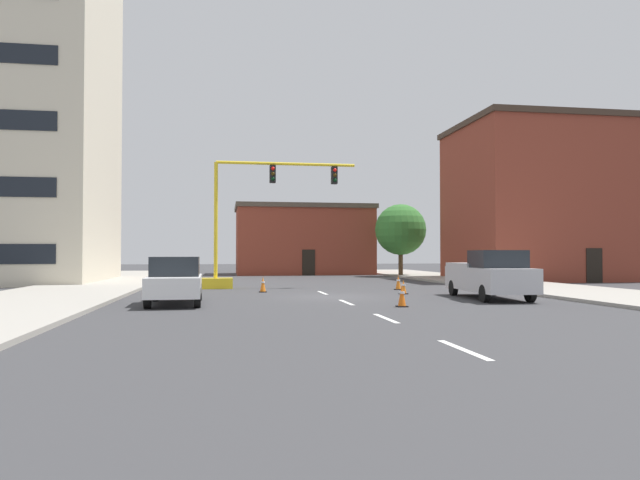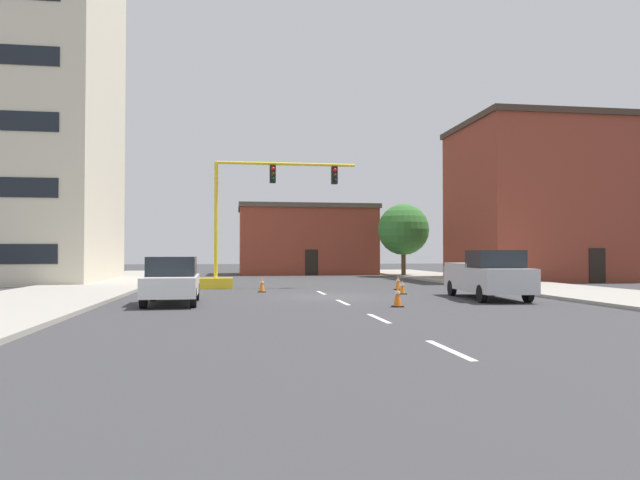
% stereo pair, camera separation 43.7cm
% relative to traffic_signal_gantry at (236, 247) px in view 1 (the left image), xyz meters
% --- Properties ---
extents(ground_plane, '(160.00, 160.00, 0.00)m').
position_rel_traffic_signal_gantry_xyz_m(ground_plane, '(4.00, -6.81, -2.21)').
color(ground_plane, '#38383A').
extents(sidewalk_left, '(6.00, 56.00, 0.14)m').
position_rel_traffic_signal_gantry_xyz_m(sidewalk_left, '(-7.75, 1.19, -2.14)').
color(sidewalk_left, '#9E998E').
rests_on(sidewalk_left, ground_plane).
extents(sidewalk_right, '(6.00, 56.00, 0.14)m').
position_rel_traffic_signal_gantry_xyz_m(sidewalk_right, '(15.74, 1.19, -2.14)').
color(sidewalk_right, '#9E998E').
rests_on(sidewalk_right, ground_plane).
extents(lane_stripe_seg_0, '(0.16, 2.40, 0.01)m').
position_rel_traffic_signal_gantry_xyz_m(lane_stripe_seg_0, '(4.00, -20.81, -2.20)').
color(lane_stripe_seg_0, silver).
rests_on(lane_stripe_seg_0, ground_plane).
extents(lane_stripe_seg_1, '(0.16, 2.40, 0.01)m').
position_rel_traffic_signal_gantry_xyz_m(lane_stripe_seg_1, '(4.00, -15.31, -2.20)').
color(lane_stripe_seg_1, silver).
rests_on(lane_stripe_seg_1, ground_plane).
extents(lane_stripe_seg_2, '(0.16, 2.40, 0.01)m').
position_rel_traffic_signal_gantry_xyz_m(lane_stripe_seg_2, '(4.00, -9.81, -2.20)').
color(lane_stripe_seg_2, silver).
rests_on(lane_stripe_seg_2, ground_plane).
extents(lane_stripe_seg_3, '(0.16, 2.40, 0.01)m').
position_rel_traffic_signal_gantry_xyz_m(lane_stripe_seg_3, '(4.00, -4.31, -2.20)').
color(lane_stripe_seg_3, silver).
rests_on(lane_stripe_seg_3, ground_plane).
extents(building_brick_center, '(12.26, 7.55, 6.21)m').
position_rel_traffic_signal_gantry_xyz_m(building_brick_center, '(6.43, 21.04, 0.91)').
color(building_brick_center, brown).
rests_on(building_brick_center, ground_plane).
extents(building_row_right, '(13.60, 9.70, 11.11)m').
position_rel_traffic_signal_gantry_xyz_m(building_row_right, '(22.58, 6.89, 3.36)').
color(building_row_right, brown).
rests_on(building_row_right, ground_plane).
extents(traffic_signal_gantry, '(8.47, 1.20, 6.83)m').
position_rel_traffic_signal_gantry_xyz_m(traffic_signal_gantry, '(0.00, 0.00, 0.00)').
color(traffic_signal_gantry, yellow).
rests_on(traffic_signal_gantry, ground_plane).
extents(tree_right_far, '(4.13, 4.13, 5.88)m').
position_rel_traffic_signal_gantry_xyz_m(tree_right_far, '(13.50, 14.05, 1.59)').
color(tree_right_far, '#4C3823').
rests_on(tree_right_far, ground_plane).
extents(pickup_truck_silver, '(2.35, 5.52, 1.99)m').
position_rel_traffic_signal_gantry_xyz_m(pickup_truck_silver, '(10.18, -8.99, -1.23)').
color(pickup_truck_silver, '#BCBCC1').
rests_on(pickup_truck_silver, ground_plane).
extents(sedan_white_near_left, '(1.98, 4.55, 1.74)m').
position_rel_traffic_signal_gantry_xyz_m(sedan_white_near_left, '(-2.35, -9.58, -1.32)').
color(sedan_white_near_left, white).
rests_on(sedan_white_near_left, ground_plane).
extents(traffic_cone_roadside_a, '(0.36, 0.36, 0.76)m').
position_rel_traffic_signal_gantry_xyz_m(traffic_cone_roadside_a, '(8.23, -2.64, -1.83)').
color(traffic_cone_roadside_a, black).
rests_on(traffic_cone_roadside_a, ground_plane).
extents(traffic_cone_roadside_b, '(0.36, 0.36, 0.76)m').
position_rel_traffic_signal_gantry_xyz_m(traffic_cone_roadside_b, '(1.24, -3.46, -1.84)').
color(traffic_cone_roadside_b, black).
rests_on(traffic_cone_roadside_b, ground_plane).
extents(traffic_cone_roadside_c, '(0.36, 0.36, 0.79)m').
position_rel_traffic_signal_gantry_xyz_m(traffic_cone_roadside_c, '(5.53, -11.93, -1.82)').
color(traffic_cone_roadside_c, black).
rests_on(traffic_cone_roadside_c, ground_plane).
extents(traffic_cone_roadside_d, '(0.36, 0.36, 0.66)m').
position_rel_traffic_signal_gantry_xyz_m(traffic_cone_roadside_d, '(7.52, -5.77, -1.88)').
color(traffic_cone_roadside_d, black).
rests_on(traffic_cone_roadside_d, ground_plane).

